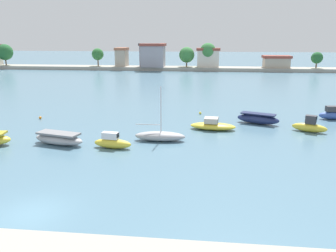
{
  "coord_description": "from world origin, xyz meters",
  "views": [
    {
      "loc": [
        9.75,
        -16.73,
        9.85
      ],
      "look_at": [
        5.88,
        18.38,
        0.52
      ],
      "focal_mm": 36.86,
      "sensor_mm": 36.0,
      "label": 1
    }
  ],
  "objects_px": {
    "moored_boat_2": "(59,139)",
    "mooring_buoy_1": "(200,113)",
    "moored_boat_6": "(258,119)",
    "moored_boat_3": "(112,142)",
    "moored_boat_8": "(333,114)",
    "mooring_buoy_3": "(40,118)",
    "moored_boat_5": "(213,125)",
    "moored_boat_4": "(160,136)",
    "moored_boat_7": "(310,126)"
  },
  "relations": [
    {
      "from": "mooring_buoy_1",
      "to": "moored_boat_5",
      "type": "bearing_deg",
      "value": -78.66
    },
    {
      "from": "moored_boat_3",
      "to": "moored_boat_6",
      "type": "height_order",
      "value": "moored_boat_3"
    },
    {
      "from": "moored_boat_3",
      "to": "moored_boat_8",
      "type": "distance_m",
      "value": 27.23
    },
    {
      "from": "moored_boat_2",
      "to": "mooring_buoy_3",
      "type": "bearing_deg",
      "value": 138.38
    },
    {
      "from": "moored_boat_2",
      "to": "moored_boat_6",
      "type": "relative_size",
      "value": 1.07
    },
    {
      "from": "moored_boat_7",
      "to": "moored_boat_8",
      "type": "height_order",
      "value": "moored_boat_7"
    },
    {
      "from": "mooring_buoy_1",
      "to": "moored_boat_6",
      "type": "bearing_deg",
      "value": -32.41
    },
    {
      "from": "mooring_buoy_1",
      "to": "mooring_buoy_3",
      "type": "relative_size",
      "value": 0.95
    },
    {
      "from": "moored_boat_3",
      "to": "mooring_buoy_3",
      "type": "xyz_separation_m",
      "value": [
        -11.64,
        9.88,
        -0.37
      ]
    },
    {
      "from": "moored_boat_3",
      "to": "moored_boat_2",
      "type": "bearing_deg",
      "value": -178.68
    },
    {
      "from": "moored_boat_2",
      "to": "mooring_buoy_3",
      "type": "distance_m",
      "value": 11.33
    },
    {
      "from": "moored_boat_2",
      "to": "moored_boat_8",
      "type": "height_order",
      "value": "moored_boat_8"
    },
    {
      "from": "moored_boat_7",
      "to": "mooring_buoy_1",
      "type": "bearing_deg",
      "value": 172.4
    },
    {
      "from": "moored_boat_2",
      "to": "mooring_buoy_1",
      "type": "bearing_deg",
      "value": 61.7
    },
    {
      "from": "moored_boat_4",
      "to": "moored_boat_2",
      "type": "bearing_deg",
      "value": -167.29
    },
    {
      "from": "moored_boat_3",
      "to": "mooring_buoy_1",
      "type": "relative_size",
      "value": 11.3
    },
    {
      "from": "moored_boat_5",
      "to": "moored_boat_3",
      "type": "bearing_deg",
      "value": -135.83
    },
    {
      "from": "moored_boat_6",
      "to": "mooring_buoy_1",
      "type": "distance_m",
      "value": 7.9
    },
    {
      "from": "mooring_buoy_1",
      "to": "moored_boat_2",
      "type": "bearing_deg",
      "value": -132.25
    },
    {
      "from": "moored_boat_6",
      "to": "moored_boat_7",
      "type": "height_order",
      "value": "moored_boat_7"
    },
    {
      "from": "moored_boat_7",
      "to": "mooring_buoy_3",
      "type": "xyz_separation_m",
      "value": [
        -30.8,
        2.37,
        -0.44
      ]
    },
    {
      "from": "moored_boat_6",
      "to": "moored_boat_7",
      "type": "xyz_separation_m",
      "value": [
        4.9,
        -2.92,
        0.02
      ]
    },
    {
      "from": "moored_boat_5",
      "to": "moored_boat_8",
      "type": "distance_m",
      "value": 15.82
    },
    {
      "from": "moored_boat_8",
      "to": "mooring_buoy_1",
      "type": "bearing_deg",
      "value": 171.24
    },
    {
      "from": "moored_boat_2",
      "to": "moored_boat_3",
      "type": "xyz_separation_m",
      "value": [
        5.24,
        -0.54,
        0.0
      ]
    },
    {
      "from": "moored_boat_8",
      "to": "moored_boat_2",
      "type": "bearing_deg",
      "value": -160.71
    },
    {
      "from": "mooring_buoy_3",
      "to": "moored_boat_2",
      "type": "bearing_deg",
      "value": -55.57
    },
    {
      "from": "moored_boat_5",
      "to": "moored_boat_7",
      "type": "height_order",
      "value": "moored_boat_7"
    },
    {
      "from": "moored_boat_4",
      "to": "moored_boat_6",
      "type": "relative_size",
      "value": 1.05
    },
    {
      "from": "moored_boat_2",
      "to": "moored_boat_3",
      "type": "distance_m",
      "value": 5.27
    },
    {
      "from": "moored_boat_3",
      "to": "moored_boat_5",
      "type": "bearing_deg",
      "value": 46.13
    },
    {
      "from": "moored_boat_6",
      "to": "moored_boat_4",
      "type": "bearing_deg",
      "value": -121.93
    },
    {
      "from": "moored_boat_2",
      "to": "moored_boat_5",
      "type": "height_order",
      "value": "moored_boat_5"
    },
    {
      "from": "moored_boat_7",
      "to": "moored_boat_8",
      "type": "relative_size",
      "value": 1.05
    },
    {
      "from": "moored_boat_8",
      "to": "mooring_buoy_3",
      "type": "distance_m",
      "value": 35.39
    },
    {
      "from": "mooring_buoy_1",
      "to": "moored_boat_4",
      "type": "bearing_deg",
      "value": -106.87
    },
    {
      "from": "moored_boat_4",
      "to": "moored_boat_8",
      "type": "xyz_separation_m",
      "value": [
        19.58,
        11.0,
        0.13
      ]
    },
    {
      "from": "moored_boat_4",
      "to": "moored_boat_5",
      "type": "xyz_separation_m",
      "value": [
        5.1,
        4.63,
        -0.0
      ]
    },
    {
      "from": "moored_boat_2",
      "to": "mooring_buoy_3",
      "type": "height_order",
      "value": "moored_boat_2"
    },
    {
      "from": "moored_boat_4",
      "to": "moored_boat_6",
      "type": "bearing_deg",
      "value": 36.49
    },
    {
      "from": "moored_boat_3",
      "to": "moored_boat_8",
      "type": "bearing_deg",
      "value": 37.38
    },
    {
      "from": "moored_boat_8",
      "to": "mooring_buoy_1",
      "type": "height_order",
      "value": "moored_boat_8"
    },
    {
      "from": "moored_boat_3",
      "to": "moored_boat_4",
      "type": "bearing_deg",
      "value": 41.42
    },
    {
      "from": "moored_boat_8",
      "to": "mooring_buoy_3",
      "type": "height_order",
      "value": "moored_boat_8"
    },
    {
      "from": "moored_boat_3",
      "to": "moored_boat_4",
      "type": "height_order",
      "value": "moored_boat_4"
    },
    {
      "from": "moored_boat_8",
      "to": "mooring_buoy_1",
      "type": "xyz_separation_m",
      "value": [
        -15.95,
        0.97,
        -0.44
      ]
    },
    {
      "from": "moored_boat_2",
      "to": "mooring_buoy_3",
      "type": "relative_size",
      "value": 15.78
    },
    {
      "from": "moored_boat_8",
      "to": "moored_boat_7",
      "type": "bearing_deg",
      "value": -130.62
    },
    {
      "from": "moored_boat_3",
      "to": "moored_boat_7",
      "type": "xyz_separation_m",
      "value": [
        19.15,
        7.51,
        0.07
      ]
    },
    {
      "from": "moored_boat_8",
      "to": "mooring_buoy_3",
      "type": "xyz_separation_m",
      "value": [
        -35.18,
        -3.81,
        -0.43
      ]
    }
  ]
}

